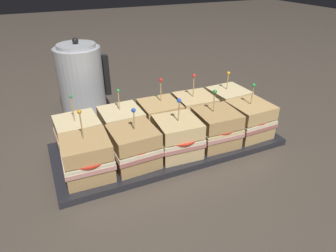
{
  "coord_description": "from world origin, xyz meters",
  "views": [
    {
      "loc": [
        -0.31,
        -0.69,
        0.49
      ],
      "look_at": [
        0.0,
        0.0,
        0.07
      ],
      "focal_mm": 32.0,
      "sensor_mm": 36.0,
      "label": 1
    }
  ],
  "objects_px": {
    "sandwich_back_far_left": "(79,135)",
    "sandwich_back_center": "(161,118)",
    "sandwich_front_far_right": "(250,120)",
    "sandwich_back_far_right": "(228,104)",
    "serving_platter": "(168,144)",
    "sandwich_front_right": "(216,128)",
    "kettle_steel": "(81,81)",
    "sandwich_back_right": "(194,111)",
    "sandwich_back_left": "(122,126)",
    "sandwich_front_center": "(177,137)",
    "sandwich_front_left": "(134,147)",
    "sandwich_front_far_left": "(87,158)"
  },
  "relations": [
    {
      "from": "sandwich_front_far_left",
      "to": "sandwich_back_right",
      "type": "height_order",
      "value": "sandwich_front_far_left"
    },
    {
      "from": "sandwich_front_far_right",
      "to": "sandwich_back_far_right",
      "type": "bearing_deg",
      "value": 88.12
    },
    {
      "from": "sandwich_back_far_left",
      "to": "sandwich_back_left",
      "type": "relative_size",
      "value": 1.05
    },
    {
      "from": "kettle_steel",
      "to": "sandwich_back_right",
      "type": "bearing_deg",
      "value": -42.45
    },
    {
      "from": "sandwich_front_right",
      "to": "sandwich_back_far_left",
      "type": "relative_size",
      "value": 0.96
    },
    {
      "from": "serving_platter",
      "to": "sandwich_front_right",
      "type": "xyz_separation_m",
      "value": [
        0.12,
        -0.06,
        0.06
      ]
    },
    {
      "from": "sandwich_front_center",
      "to": "sandwich_front_far_right",
      "type": "bearing_deg",
      "value": 0.42
    },
    {
      "from": "sandwich_back_center",
      "to": "sandwich_back_right",
      "type": "xyz_separation_m",
      "value": [
        0.12,
        0.0,
        -0.0
      ]
    },
    {
      "from": "sandwich_front_left",
      "to": "kettle_steel",
      "type": "relative_size",
      "value": 0.6
    },
    {
      "from": "sandwich_front_center",
      "to": "sandwich_back_center",
      "type": "distance_m",
      "value": 0.12
    },
    {
      "from": "sandwich_front_left",
      "to": "kettle_steel",
      "type": "distance_m",
      "value": 0.4
    },
    {
      "from": "sandwich_back_right",
      "to": "serving_platter",
      "type": "bearing_deg",
      "value": -153.25
    },
    {
      "from": "sandwich_front_far_right",
      "to": "sandwich_back_center",
      "type": "xyz_separation_m",
      "value": [
        -0.24,
        0.12,
        0.0
      ]
    },
    {
      "from": "sandwich_back_center",
      "to": "kettle_steel",
      "type": "bearing_deg",
      "value": 123.41
    },
    {
      "from": "sandwich_back_far_left",
      "to": "sandwich_back_center",
      "type": "bearing_deg",
      "value": -0.51
    },
    {
      "from": "sandwich_front_far_left",
      "to": "sandwich_back_left",
      "type": "bearing_deg",
      "value": 43.78
    },
    {
      "from": "sandwich_back_left",
      "to": "sandwich_front_far_left",
      "type": "bearing_deg",
      "value": -136.22
    },
    {
      "from": "serving_platter",
      "to": "sandwich_front_far_right",
      "type": "height_order",
      "value": "sandwich_front_far_right"
    },
    {
      "from": "sandwich_front_left",
      "to": "sandwich_front_far_right",
      "type": "distance_m",
      "value": 0.37
    },
    {
      "from": "sandwich_front_left",
      "to": "sandwich_back_far_right",
      "type": "distance_m",
      "value": 0.39
    },
    {
      "from": "sandwich_front_far_right",
      "to": "sandwich_back_right",
      "type": "distance_m",
      "value": 0.17
    },
    {
      "from": "sandwich_front_far_left",
      "to": "sandwich_back_right",
      "type": "xyz_separation_m",
      "value": [
        0.36,
        0.12,
        -0.0
      ]
    },
    {
      "from": "sandwich_front_far_left",
      "to": "sandwich_back_far_right",
      "type": "distance_m",
      "value": 0.5
    },
    {
      "from": "serving_platter",
      "to": "sandwich_back_center",
      "type": "bearing_deg",
      "value": 87.71
    },
    {
      "from": "serving_platter",
      "to": "sandwich_back_far_right",
      "type": "bearing_deg",
      "value": 13.84
    },
    {
      "from": "sandwich_front_right",
      "to": "sandwich_back_far_right",
      "type": "bearing_deg",
      "value": 44.91
    },
    {
      "from": "serving_platter",
      "to": "sandwich_back_far_right",
      "type": "relative_size",
      "value": 4.02
    },
    {
      "from": "sandwich_back_center",
      "to": "serving_platter",
      "type": "bearing_deg",
      "value": -92.29
    },
    {
      "from": "sandwich_front_left",
      "to": "sandwich_front_far_left",
      "type": "bearing_deg",
      "value": 179.8
    },
    {
      "from": "sandwich_front_far_left",
      "to": "sandwich_back_far_left",
      "type": "height_order",
      "value": "sandwich_front_far_left"
    },
    {
      "from": "serving_platter",
      "to": "sandwich_front_center",
      "type": "bearing_deg",
      "value": -91.46
    },
    {
      "from": "sandwich_front_far_left",
      "to": "sandwich_back_left",
      "type": "relative_size",
      "value": 1.09
    },
    {
      "from": "sandwich_front_far_left",
      "to": "sandwich_front_center",
      "type": "height_order",
      "value": "sandwich_front_far_left"
    },
    {
      "from": "serving_platter",
      "to": "sandwich_front_left",
      "type": "relative_size",
      "value": 4.06
    },
    {
      "from": "sandwich_front_far_right",
      "to": "sandwich_back_far_right",
      "type": "distance_m",
      "value": 0.12
    },
    {
      "from": "sandwich_front_left",
      "to": "sandwich_front_far_right",
      "type": "bearing_deg",
      "value": -0.15
    },
    {
      "from": "sandwich_front_left",
      "to": "sandwich_front_right",
      "type": "distance_m",
      "value": 0.25
    },
    {
      "from": "sandwich_front_right",
      "to": "sandwich_back_center",
      "type": "distance_m",
      "value": 0.17
    },
    {
      "from": "serving_platter",
      "to": "sandwich_front_left",
      "type": "xyz_separation_m",
      "value": [
        -0.12,
        -0.06,
        0.06
      ]
    },
    {
      "from": "sandwich_front_center",
      "to": "kettle_steel",
      "type": "distance_m",
      "value": 0.44
    },
    {
      "from": "serving_platter",
      "to": "sandwich_back_right",
      "type": "distance_m",
      "value": 0.15
    },
    {
      "from": "sandwich_front_left",
      "to": "sandwich_back_left",
      "type": "bearing_deg",
      "value": 88.57
    },
    {
      "from": "sandwich_back_left",
      "to": "sandwich_back_center",
      "type": "xyz_separation_m",
      "value": [
        0.12,
        0.0,
        0.0
      ]
    },
    {
      "from": "sandwich_front_right",
      "to": "kettle_steel",
      "type": "xyz_separation_m",
      "value": [
        -0.3,
        0.4,
        0.06
      ]
    },
    {
      "from": "sandwich_front_center",
      "to": "sandwich_back_far_right",
      "type": "xyz_separation_m",
      "value": [
        0.25,
        0.12,
        -0.0
      ]
    },
    {
      "from": "sandwich_back_center",
      "to": "sandwich_back_far_right",
      "type": "height_order",
      "value": "sandwich_back_center"
    },
    {
      "from": "kettle_steel",
      "to": "sandwich_front_far_right",
      "type": "bearing_deg",
      "value": -43.09
    },
    {
      "from": "sandwich_front_far_left",
      "to": "sandwich_back_far_left",
      "type": "xyz_separation_m",
      "value": [
        -0.0,
        0.12,
        -0.0
      ]
    },
    {
      "from": "sandwich_back_far_left",
      "to": "sandwich_front_left",
      "type": "bearing_deg",
      "value": -45.34
    },
    {
      "from": "sandwich_front_far_left",
      "to": "sandwich_back_left",
      "type": "xyz_separation_m",
      "value": [
        0.12,
        0.12,
        -0.0
      ]
    }
  ]
}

